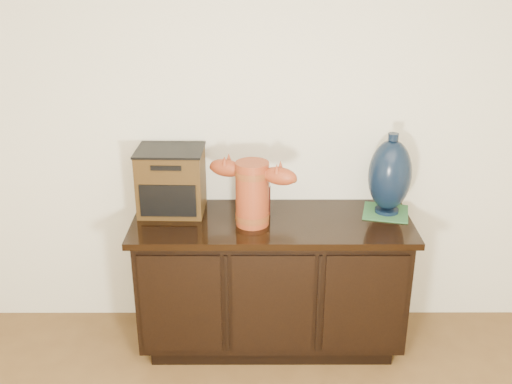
{
  "coord_description": "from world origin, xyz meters",
  "views": [
    {
      "loc": [
        -0.09,
        -0.61,
        2.09
      ],
      "look_at": [
        -0.08,
        2.18,
        0.93
      ],
      "focal_mm": 42.0,
      "sensor_mm": 36.0,
      "label": 1
    }
  ],
  "objects_px": {
    "terracotta_vessel": "(252,190)",
    "spray_can": "(264,198)",
    "tv_radio": "(171,181)",
    "sideboard": "(271,281)",
    "lamp_base": "(390,175)"
  },
  "relations": [
    {
      "from": "lamp_base",
      "to": "sideboard",
      "type": "bearing_deg",
      "value": -171.72
    },
    {
      "from": "sideboard",
      "to": "terracotta_vessel",
      "type": "relative_size",
      "value": 3.13
    },
    {
      "from": "terracotta_vessel",
      "to": "tv_radio",
      "type": "relative_size",
      "value": 1.31
    },
    {
      "from": "sideboard",
      "to": "terracotta_vessel",
      "type": "bearing_deg",
      "value": -155.98
    },
    {
      "from": "sideboard",
      "to": "terracotta_vessel",
      "type": "height_order",
      "value": "terracotta_vessel"
    },
    {
      "from": "tv_radio",
      "to": "terracotta_vessel",
      "type": "bearing_deg",
      "value": -19.83
    },
    {
      "from": "sideboard",
      "to": "tv_radio",
      "type": "xyz_separation_m",
      "value": [
        -0.53,
        0.12,
        0.54
      ]
    },
    {
      "from": "tv_radio",
      "to": "spray_can",
      "type": "relative_size",
      "value": 1.87
    },
    {
      "from": "terracotta_vessel",
      "to": "spray_can",
      "type": "xyz_separation_m",
      "value": [
        0.06,
        0.12,
        -0.1
      ]
    },
    {
      "from": "tv_radio",
      "to": "lamp_base",
      "type": "relative_size",
      "value": 0.81
    },
    {
      "from": "sideboard",
      "to": "lamp_base",
      "type": "bearing_deg",
      "value": 8.28
    },
    {
      "from": "terracotta_vessel",
      "to": "spray_can",
      "type": "bearing_deg",
      "value": 85.26
    },
    {
      "from": "sideboard",
      "to": "tv_radio",
      "type": "distance_m",
      "value": 0.77
    },
    {
      "from": "sideboard",
      "to": "tv_radio",
      "type": "height_order",
      "value": "tv_radio"
    },
    {
      "from": "terracotta_vessel",
      "to": "tv_radio",
      "type": "distance_m",
      "value": 0.46
    }
  ]
}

